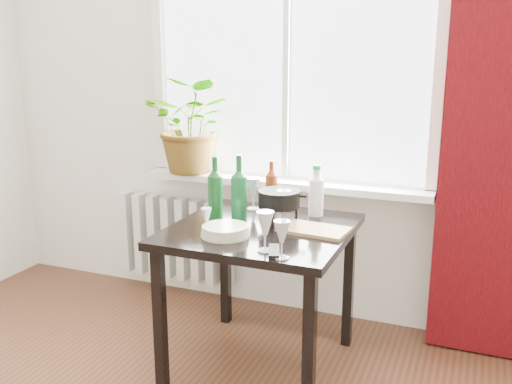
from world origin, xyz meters
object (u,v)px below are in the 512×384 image
at_px(tv_remote, 274,251).
at_px(cutting_board, 315,230).
at_px(wineglass_back_left, 253,193).
at_px(wineglass_front_right, 265,231).
at_px(potted_plant, 193,125).
at_px(wineglass_back_center, 284,206).
at_px(cleaning_bottle, 316,190).
at_px(fondue_pot, 279,206).
at_px(radiator, 176,238).
at_px(wineglass_far_right, 282,239).
at_px(table, 261,245).
at_px(wineglass_front_left, 206,220).
at_px(wine_bottle_right, 239,188).
at_px(wine_bottle_left, 215,187).
at_px(bottle_amber, 271,184).
at_px(plate_stack, 225,231).

height_order(tv_remote, cutting_board, same).
relative_size(wineglass_back_left, tv_remote, 1.16).
bearing_deg(wineglass_front_right, potted_plant, 132.34).
xyz_separation_m(wineglass_front_right, wineglass_back_center, (-0.07, 0.44, -0.01)).
xyz_separation_m(cleaning_bottle, fondue_pot, (-0.14, -0.18, -0.05)).
bearing_deg(cutting_board, wineglass_front_right, -109.58).
relative_size(radiator, wineglass_front_right, 4.42).
bearing_deg(potted_plant, wineglass_back_left, -30.03).
xyz_separation_m(wineglass_far_right, fondue_pot, (-0.19, 0.48, -0.00)).
height_order(wineglass_back_left, tv_remote, wineglass_back_left).
xyz_separation_m(table, wineglass_front_left, (-0.20, -0.18, 0.15)).
relative_size(radiator, cleaning_bottle, 3.00).
bearing_deg(wineglass_back_left, radiator, 153.41).
xyz_separation_m(fondue_pot, cutting_board, (0.21, -0.09, -0.07)).
bearing_deg(tv_remote, wineglass_front_left, 139.89).
bearing_deg(cutting_board, radiator, 151.64).
bearing_deg(wineglass_front_left, wine_bottle_right, 72.71).
bearing_deg(radiator, potted_plant, -14.97).
xyz_separation_m(potted_plant, wine_bottle_right, (0.54, -0.54, -0.22)).
relative_size(wine_bottle_left, wineglass_back_left, 1.82).
bearing_deg(tv_remote, table, 100.06).
xyz_separation_m(bottle_amber, cutting_board, (0.34, -0.32, -0.13)).
height_order(wine_bottle_right, wineglass_back_center, wine_bottle_right).
bearing_deg(wineglass_back_left, bottle_amber, 39.29).
bearing_deg(wineglass_front_left, wine_bottle_left, 105.78).
xyz_separation_m(wineglass_back_left, tv_remote, (0.34, -0.61, -0.08)).
bearing_deg(tv_remote, radiator, 117.38).
relative_size(bottle_amber, wineglass_back_center, 1.60).
distance_m(wine_bottle_left, bottle_amber, 0.35).
bearing_deg(tv_remote, wineglass_back_left, 99.49).
distance_m(wineglass_back_left, plate_stack, 0.48).
relative_size(potted_plant, wineglass_front_left, 4.75).
bearing_deg(potted_plant, wineglass_front_right, -47.66).
relative_size(bottle_amber, wineglass_far_right, 1.61).
height_order(wineglass_front_right, fondue_pot, wineglass_front_right).
bearing_deg(wineglass_front_right, cleaning_bottle, 85.69).
xyz_separation_m(radiator, wineglass_back_center, (0.92, -0.51, 0.44)).
relative_size(cleaning_bottle, wineglass_front_left, 2.18).
xyz_separation_m(fondue_pot, tv_remote, (0.14, -0.44, -0.07)).
distance_m(wine_bottle_left, cutting_board, 0.56).
height_order(wine_bottle_left, wineglass_back_center, wine_bottle_left).
distance_m(cleaning_bottle, tv_remote, 0.63).
bearing_deg(cutting_board, plate_stack, -149.25).
bearing_deg(fondue_pot, wineglass_far_right, -83.50).
bearing_deg(wineglass_back_center, bottle_amber, 123.72).
bearing_deg(wineglass_far_right, wineglass_front_right, 150.55).
xyz_separation_m(radiator, wineglass_front_left, (0.65, -0.81, 0.42)).
bearing_deg(cleaning_bottle, fondue_pot, -126.89).
height_order(cleaning_bottle, plate_stack, cleaning_bottle).
xyz_separation_m(radiator, table, (0.85, -0.63, 0.27)).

